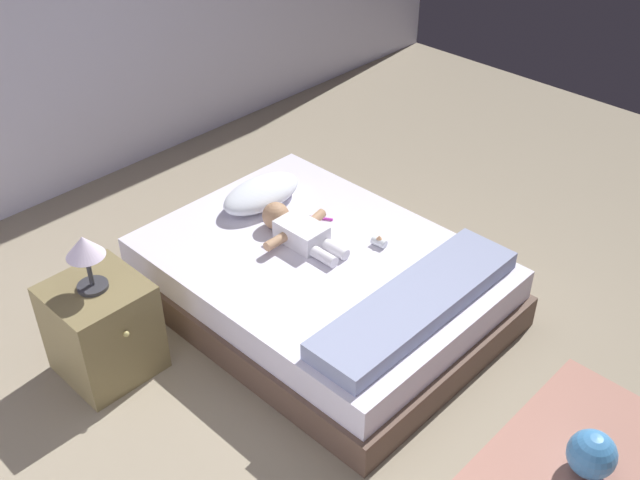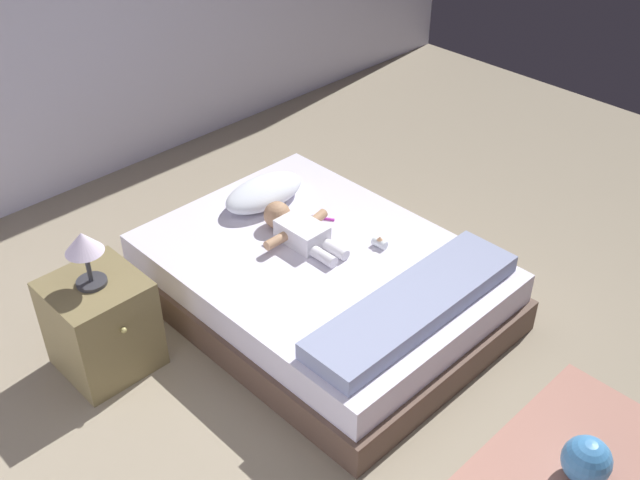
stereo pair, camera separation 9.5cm
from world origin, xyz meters
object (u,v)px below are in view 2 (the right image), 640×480
at_px(bed, 320,282).
at_px(baby_bottle, 380,243).
at_px(toothbrush, 321,218).
at_px(lamp, 84,247).
at_px(nightstand, 101,324).
at_px(toy_ball, 587,460).
at_px(baby, 296,229).
at_px(pillow, 264,192).

distance_m(bed, baby_bottle, 0.41).
xyz_separation_m(toothbrush, lamp, (-1.37, 0.21, 0.38)).
bearing_deg(nightstand, lamp, 90.00).
bearing_deg(toy_ball, toothbrush, 83.03).
bearing_deg(toothbrush, nightstand, 171.33).
xyz_separation_m(baby, nightstand, (-1.14, 0.25, -0.17)).
distance_m(bed, nightstand, 1.22).
bearing_deg(pillow, lamp, -172.88).
distance_m(toothbrush, baby_bottle, 0.44).
height_order(lamp, baby_bottle, lamp).
bearing_deg(toothbrush, bed, -134.96).
height_order(toothbrush, nightstand, nightstand).
bearing_deg(lamp, baby, -12.49).
bearing_deg(bed, lamp, 157.64).
bearing_deg(baby, toy_ball, -90.06).
bearing_deg(pillow, toothbrush, -71.53).
bearing_deg(nightstand, toy_ball, -62.07).
relative_size(toothbrush, nightstand, 0.26).
height_order(bed, baby, baby).
bearing_deg(baby, bed, -94.67).
height_order(pillow, baby_bottle, pillow).
height_order(baby, lamp, lamp).
relative_size(bed, baby, 3.32).
distance_m(bed, toothbrush, 0.41).
xyz_separation_m(toothbrush, baby_bottle, (0.04, -0.43, 0.02)).
distance_m(baby, baby_bottle, 0.48).
relative_size(lamp, toy_ball, 1.36).
bearing_deg(pillow, baby_bottle, -78.54).
distance_m(baby, lamp, 1.21).
height_order(bed, baby_bottle, baby_bottle).
xyz_separation_m(bed, toothbrush, (0.25, 0.25, 0.20)).
relative_size(pillow, baby, 0.93).
distance_m(nightstand, toy_ball, 2.43).
xyz_separation_m(bed, baby_bottle, (0.29, -0.18, 0.22)).
height_order(toy_ball, baby_bottle, baby_bottle).
distance_m(pillow, lamp, 1.30).
bearing_deg(baby_bottle, lamp, 155.57).
bearing_deg(nightstand, pillow, 7.12).
height_order(nightstand, baby_bottle, nightstand).
relative_size(toothbrush, toy_ball, 0.63).
xyz_separation_m(bed, lamp, (-1.12, 0.46, 0.58)).
height_order(pillow, toy_ball, pillow).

